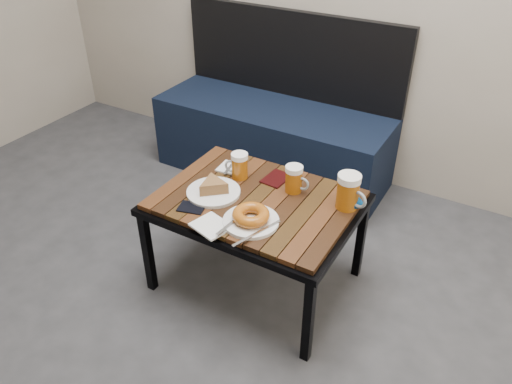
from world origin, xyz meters
The scene contains 12 objects.
bench centered at (-0.22, 1.76, 0.27)m, with size 1.40×0.50×0.95m.
cafe_table centered at (0.18, 0.86, 0.43)m, with size 0.84×0.62×0.47m.
beer_mug_left centered at (0.04, 0.96, 0.53)m, with size 0.11×0.08×0.12m.
beer_mug_centre centered at (0.30, 0.98, 0.53)m, with size 0.11×0.07×0.12m.
beer_mug_right centered at (0.54, 0.99, 0.55)m, with size 0.14×0.11×0.15m.
plate_pie centered at (0.01, 0.79, 0.50)m, with size 0.23×0.23×0.06m.
plate_bagel centered at (0.25, 0.70, 0.50)m, with size 0.22×0.29×0.06m.
napkin_left centered at (-0.04, 1.00, 0.48)m, with size 0.11×0.14×0.01m.
napkin_right centered at (0.13, 0.60, 0.48)m, with size 0.17×0.15×0.01m.
passport_navy centered at (-0.01, 0.66, 0.47)m, with size 0.08×0.11×0.01m, color black.
passport_burgundy centered at (0.19, 1.03, 0.48)m, with size 0.10×0.13×0.01m, color black.
knit_pouch centered at (0.54, 1.00, 0.50)m, with size 0.12×0.08×0.05m, color navy.
Camera 1 is at (1.05, -0.63, 1.65)m, focal length 35.00 mm.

